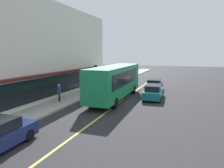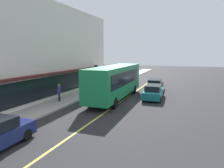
# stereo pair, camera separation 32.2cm
# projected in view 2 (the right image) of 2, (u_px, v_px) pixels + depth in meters

# --- Properties ---
(ground) EXTENTS (120.00, 120.00, 0.00)m
(ground) POSITION_uv_depth(u_px,v_px,m) (123.00, 100.00, 21.30)
(ground) COLOR #28282B
(sidewalk) EXTENTS (80.00, 2.82, 0.15)m
(sidewalk) POSITION_uv_depth(u_px,v_px,m) (79.00, 95.00, 23.19)
(sidewalk) COLOR #B2ADA3
(sidewalk) RESTS_ON ground
(lane_centre_stripe) EXTENTS (36.00, 0.16, 0.01)m
(lane_centre_stripe) POSITION_uv_depth(u_px,v_px,m) (123.00, 100.00, 21.30)
(lane_centre_stripe) COLOR #D8D14C
(lane_centre_stripe) RESTS_ON ground
(storefront_building) EXTENTS (24.72, 11.97, 10.05)m
(storefront_building) POSITION_uv_depth(u_px,v_px,m) (15.00, 51.00, 23.24)
(storefront_building) COLOR silver
(storefront_building) RESTS_ON ground
(bus) EXTENTS (11.17, 2.73, 3.50)m
(bus) POSITION_uv_depth(u_px,v_px,m) (116.00, 81.00, 21.36)
(bus) COLOR #197F47
(bus) RESTS_ON ground
(traffic_light) EXTENTS (0.30, 0.52, 3.20)m
(traffic_light) POSITION_uv_depth(u_px,v_px,m) (96.00, 72.00, 25.42)
(traffic_light) COLOR #2D2D33
(traffic_light) RESTS_ON sidewalk
(car_black) EXTENTS (4.37, 2.01, 1.52)m
(car_black) POSITION_uv_depth(u_px,v_px,m) (155.00, 85.00, 26.15)
(car_black) COLOR black
(car_black) RESTS_ON ground
(car_teal) EXTENTS (4.36, 1.98, 1.52)m
(car_teal) POSITION_uv_depth(u_px,v_px,m) (153.00, 92.00, 21.61)
(car_teal) COLOR #14666B
(car_teal) RESTS_ON ground
(pedestrian_by_curb) EXTENTS (0.34, 0.34, 1.74)m
(pedestrian_by_curb) POSITION_uv_depth(u_px,v_px,m) (59.00, 91.00, 19.79)
(pedestrian_by_curb) COLOR black
(pedestrian_by_curb) RESTS_ON sidewalk
(pedestrian_near_storefront) EXTENTS (0.34, 0.34, 1.80)m
(pedestrian_near_storefront) POSITION_uv_depth(u_px,v_px,m) (97.00, 79.00, 28.48)
(pedestrian_near_storefront) COLOR black
(pedestrian_near_storefront) RESTS_ON sidewalk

